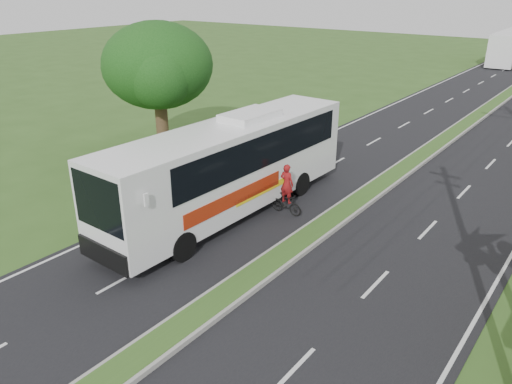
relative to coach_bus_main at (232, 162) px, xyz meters
The scene contains 8 objects.
ground 7.99m from the coach_bus_main, 58.70° to the right, with size 180.00×180.00×0.00m, color #34541F.
road_asphalt 14.24m from the coach_bus_main, 73.60° to the left, with size 14.00×160.00×0.02m, color black.
median_strip 14.23m from the coach_bus_main, 73.60° to the left, with size 1.20×160.00×0.18m.
lane_edge_left 13.95m from the coach_bus_main, 101.46° to the left, with size 0.12×160.00×0.01m, color silver.
shade_tree 9.26m from the coach_bus_main, 156.79° to the left, with size 6.30×6.00×7.54m.
coach_bus_main is the anchor object (origin of this frame).
coach_bus_far 54.31m from the coach_bus_main, 90.46° to the left, with size 3.31×13.21×3.82m.
motorcyclist 2.76m from the coach_bus_main, 32.89° to the left, with size 1.54×0.44×2.30m.
Camera 1 is at (8.86, -8.73, 9.38)m, focal length 35.00 mm.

